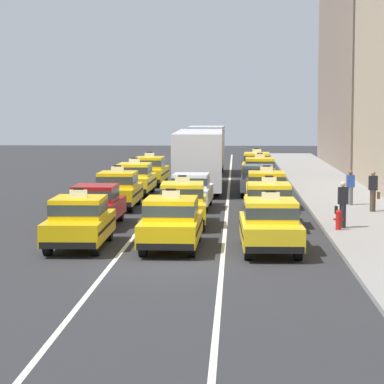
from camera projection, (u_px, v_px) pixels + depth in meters
name	position (u px, v px, depth m)	size (l,w,h in m)	color
ground_plane	(166.00, 266.00, 25.13)	(160.00, 160.00, 0.00)	#2B2B2D
lane_stripe_left_center	(166.00, 196.00, 45.09)	(0.14, 80.00, 0.01)	silver
lane_stripe_center_right	(228.00, 196.00, 44.94)	(0.14, 80.00, 0.01)	silver
sidewalk_curb	(351.00, 206.00, 39.68)	(4.00, 90.00, 0.15)	gray
taxi_left_nearest	(79.00, 221.00, 28.28)	(1.88, 4.59, 1.96)	black
sedan_left_second	(96.00, 204.00, 33.55)	(1.83, 4.33, 1.58)	black
taxi_left_third	(118.00, 189.00, 39.36)	(1.84, 4.57, 1.96)	black
taxi_left_fourth	(135.00, 178.00, 45.40)	(1.88, 4.58, 1.96)	black
taxi_left_fifth	(150.00, 170.00, 51.25)	(1.94, 4.61, 1.96)	black
taxi_center_nearest	(171.00, 222.00, 28.03)	(1.87, 4.58, 1.96)	black
taxi_center_second	(182.00, 203.00, 33.59)	(1.97, 4.62, 1.96)	black
sedan_center_third	(191.00, 190.00, 39.31)	(1.90, 4.36, 1.58)	black
bus_center_fourth	(199.00, 157.00, 48.49)	(2.68, 11.24, 3.22)	black
box_truck_center_fifth	(207.00, 148.00, 59.84)	(2.41, 7.01, 3.27)	black
taxi_right_nearest	(270.00, 224.00, 27.46)	(1.92, 4.60, 1.96)	black
taxi_right_second	(269.00, 204.00, 33.38)	(1.83, 4.57, 1.96)	black
taxi_right_third	(266.00, 189.00, 39.29)	(1.85, 4.57, 1.96)	black
sedan_right_fourth	(258.00, 179.00, 45.28)	(1.89, 4.35, 1.58)	black
taxi_right_fifth	(260.00, 171.00, 50.24)	(1.83, 4.57, 1.96)	black
taxi_right_sixth	(257.00, 165.00, 56.09)	(1.98, 4.62, 1.96)	black
pedestrian_near_crosswalk	(373.00, 191.00, 36.98)	(0.47, 0.24, 1.72)	#473828
pedestrian_mid_block	(350.00, 187.00, 39.52)	(0.36, 0.24, 1.56)	slate
pedestrian_trailing	(343.00, 205.00, 31.93)	(0.47, 0.24, 1.70)	#23232D
fire_hydrant	(338.00, 219.00, 31.47)	(0.36, 0.22, 0.73)	red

